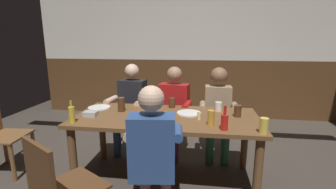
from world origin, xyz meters
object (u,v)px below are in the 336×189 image
at_px(bottle_2, 72,114).
at_px(plate_0, 189,113).
at_px(plate_1, 99,108).
at_px(pint_glass_1, 238,111).
at_px(person_1, 173,107).
at_px(bottle_0, 148,99).
at_px(table_candle, 199,116).
at_px(pint_glass_4, 218,106).
at_px(pint_glass_0, 264,126).
at_px(bottle_1, 224,121).
at_px(pint_glass_2, 164,119).
at_px(person_0, 131,104).
at_px(pint_glass_3, 121,104).
at_px(pint_glass_5, 172,103).
at_px(pint_glass_6, 211,118).
at_px(dining_table, 166,124).
at_px(condiment_caddy, 91,114).
at_px(person_3, 153,150).
at_px(person_2, 218,108).

bearing_deg(bottle_2, plate_0, 22.01).
height_order(plate_1, pint_glass_1, pint_glass_1).
height_order(person_1, bottle_0, person_1).
relative_size(table_candle, pint_glass_4, 0.75).
distance_m(table_candle, pint_glass_0, 0.64).
bearing_deg(bottle_1, table_candle, 131.08).
bearing_deg(pint_glass_2, pint_glass_4, 45.64).
relative_size(person_0, pint_glass_3, 7.63).
xyz_separation_m(person_0, pint_glass_2, (0.62, -0.95, 0.13)).
relative_size(plate_1, pint_glass_1, 2.07).
bearing_deg(pint_glass_5, pint_glass_3, -156.55).
bearing_deg(person_1, pint_glass_6, 126.68).
height_order(bottle_2, pint_glass_6, bottle_2).
relative_size(person_1, pint_glass_0, 8.61).
bearing_deg(bottle_1, plate_0, 127.70).
distance_m(pint_glass_3, pint_glass_6, 1.05).
height_order(person_0, plate_1, person_0).
xyz_separation_m(person_0, bottle_0, (0.31, -0.33, 0.17)).
bearing_deg(pint_glass_1, table_candle, -159.81).
height_order(dining_table, bottle_2, bottle_2).
relative_size(bottle_0, bottle_2, 1.16).
bearing_deg(condiment_caddy, plate_1, 97.11).
bearing_deg(bottle_1, pint_glass_4, 91.59).
distance_m(person_3, table_candle, 0.71).
bearing_deg(plate_0, pint_glass_3, -179.41).
height_order(person_0, person_1, person_0).
xyz_separation_m(plate_0, pint_glass_3, (-0.77, -0.01, 0.07)).
bearing_deg(table_candle, pint_glass_6, -54.31).
distance_m(pint_glass_1, pint_glass_5, 0.78).
xyz_separation_m(table_candle, pint_glass_6, (0.12, -0.16, 0.03)).
height_order(bottle_2, pint_glass_3, bottle_2).
relative_size(person_1, pint_glass_6, 8.05).
xyz_separation_m(person_2, bottle_2, (-1.48, -1.01, 0.16)).
bearing_deg(pint_glass_5, pint_glass_0, -38.42).
xyz_separation_m(pint_glass_5, pint_glass_6, (0.45, -0.57, 0.01)).
distance_m(person_2, condiment_caddy, 1.60).
relative_size(person_1, pint_glass_1, 9.38).
bearing_deg(condiment_caddy, pint_glass_1, 7.34).
bearing_deg(person_3, table_candle, 52.12).
height_order(person_0, condiment_caddy, person_0).
xyz_separation_m(dining_table, pint_glass_5, (0.02, 0.34, 0.16)).
relative_size(person_0, pint_glass_1, 9.60).
height_order(plate_1, pint_glass_2, pint_glass_2).
height_order(dining_table, person_1, person_1).
distance_m(person_1, bottle_1, 1.17).
xyz_separation_m(bottle_0, pint_glass_3, (-0.25, -0.24, -0.02)).
relative_size(plate_1, pint_glass_0, 1.90).
bearing_deg(pint_glass_3, plate_1, 164.65).
height_order(condiment_caddy, bottle_0, bottle_0).
height_order(bottle_0, pint_glass_3, bottle_0).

